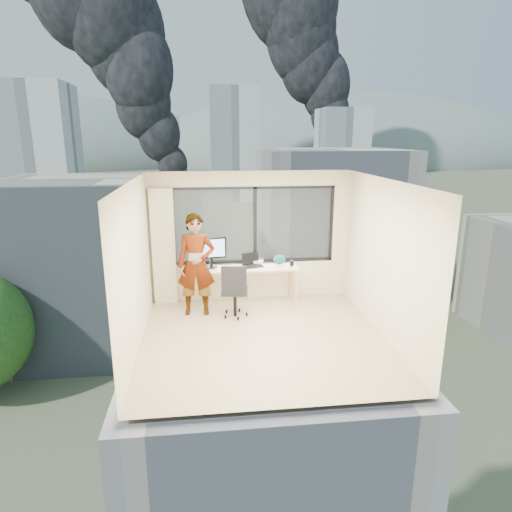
{
  "coord_description": "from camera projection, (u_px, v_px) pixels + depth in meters",
  "views": [
    {
      "loc": [
        -0.92,
        -6.72,
        3.25
      ],
      "look_at": [
        0.0,
        1.0,
        1.15
      ],
      "focal_mm": 31.17,
      "sensor_mm": 36.0,
      "label": 1
    }
  ],
  "objects": [
    {
      "name": "hill_b",
      "position": [
        339.0,
        160.0,
        329.22
      ],
      "size": [
        300.0,
        220.0,
        96.0
      ],
      "primitive_type": "ellipsoid",
      "color": "slate",
      "rests_on": "exterior_ground"
    },
    {
      "name": "person",
      "position": [
        196.0,
        265.0,
        8.2
      ],
      "size": [
        0.72,
        0.49,
        1.91
      ],
      "primitive_type": "imported",
      "rotation": [
        0.0,
        0.0,
        -0.05
      ],
      "color": "#2D2D33",
      "rests_on": "floor"
    },
    {
      "name": "wall_left",
      "position": [
        135.0,
        267.0,
        6.82
      ],
      "size": [
        0.01,
        4.0,
        2.6
      ],
      "primitive_type": "cube",
      "color": "beige",
      "rests_on": "ground"
    },
    {
      "name": "smoke_plume_b",
      "position": [
        346.0,
        72.0,
        169.6
      ],
      "size": [
        30.0,
        18.0,
        70.0
      ],
      "primitive_type": null,
      "color": "black",
      "rests_on": "exterior_ground"
    },
    {
      "name": "window_wall",
      "position": [
        253.0,
        225.0,
        8.92
      ],
      "size": [
        3.3,
        0.16,
        1.55
      ],
      "primitive_type": null,
      "color": "black",
      "rests_on": "ground"
    },
    {
      "name": "game_console",
      "position": [
        256.0,
        261.0,
        9.04
      ],
      "size": [
        0.35,
        0.31,
        0.07
      ],
      "primitive_type": "cube",
      "rotation": [
        0.0,
        0.0,
        -0.19
      ],
      "color": "white",
      "rests_on": "desk"
    },
    {
      "name": "far_tower_a",
      "position": [
        41.0,
        152.0,
        94.46
      ],
      "size": [
        14.0,
        14.0,
        28.0
      ],
      "primitive_type": "cube",
      "color": "silver",
      "rests_on": "exterior_ground"
    },
    {
      "name": "pen_cup",
      "position": [
        292.0,
        263.0,
        8.86
      ],
      "size": [
        0.09,
        0.09,
        0.1
      ],
      "primitive_type": "cylinder",
      "rotation": [
        0.0,
        0.0,
        -0.16
      ],
      "color": "black",
      "rests_on": "desk"
    },
    {
      "name": "far_tower_c",
      "position": [
        341.0,
        150.0,
        147.0
      ],
      "size": [
        15.0,
        15.0,
        26.0
      ],
      "primitive_type": "cube",
      "color": "silver",
      "rests_on": "exterior_ground"
    },
    {
      "name": "ceiling",
      "position": [
        264.0,
        181.0,
        6.71
      ],
      "size": [
        4.0,
        4.0,
        0.01
      ],
      "primitive_type": "cube",
      "color": "white",
      "rests_on": "ground"
    },
    {
      "name": "desk",
      "position": [
        252.0,
        285.0,
        8.88
      ],
      "size": [
        1.8,
        0.6,
        0.75
      ],
      "primitive_type": "cube",
      "color": "beige",
      "rests_on": "floor"
    },
    {
      "name": "wall_front",
      "position": [
        287.0,
        311.0,
        5.13
      ],
      "size": [
        4.0,
        0.01,
        2.6
      ],
      "primitive_type": "cube",
      "color": "beige",
      "rests_on": "ground"
    },
    {
      "name": "monitor",
      "position": [
        211.0,
        252.0,
        8.68
      ],
      "size": [
        0.62,
        0.22,
        0.6
      ],
      "primitive_type": null,
      "rotation": [
        0.0,
        0.0,
        0.15
      ],
      "color": "black",
      "rests_on": "desk"
    },
    {
      "name": "smoke_plume_a",
      "position": [
        169.0,
        19.0,
        139.87
      ],
      "size": [
        40.0,
        24.0,
        90.0
      ],
      "primitive_type": null,
      "color": "black",
      "rests_on": "exterior_ground"
    },
    {
      "name": "exterior_ground",
      "position": [
        206.0,
        199.0,
        126.07
      ],
      "size": [
        400.0,
        400.0,
        0.04
      ],
      "primitive_type": "cube",
      "color": "#515B3D",
      "rests_on": "ground"
    },
    {
      "name": "near_bldg_a",
      "position": [
        108.0,
        264.0,
        36.95
      ],
      "size": [
        16.0,
        12.0,
        14.0
      ],
      "primitive_type": "cube",
      "color": "beige",
      "rests_on": "exterior_ground"
    },
    {
      "name": "hill_a",
      "position": [
        27.0,
        162.0,
        304.09
      ],
      "size": [
        288.0,
        216.0,
        90.0
      ],
      "primitive_type": "ellipsoid",
      "color": "slate",
      "rests_on": "exterior_ground"
    },
    {
      "name": "floor",
      "position": [
        263.0,
        338.0,
        7.39
      ],
      "size": [
        4.0,
        4.0,
        0.01
      ],
      "primitive_type": "cube",
      "color": "tan",
      "rests_on": "ground"
    },
    {
      "name": "curtain",
      "position": [
        164.0,
        247.0,
        8.7
      ],
      "size": [
        0.45,
        0.14,
        2.3
      ],
      "primitive_type": "cube",
      "color": "#F6F0C0",
      "rests_on": "floor"
    },
    {
      "name": "far_tower_b",
      "position": [
        234.0,
        145.0,
        123.08
      ],
      "size": [
        13.0,
        13.0,
        30.0
      ],
      "primitive_type": "cube",
      "color": "silver",
      "rests_on": "exterior_ground"
    },
    {
      "name": "handbag",
      "position": [
        279.0,
        259.0,
        8.97
      ],
      "size": [
        0.28,
        0.2,
        0.19
      ],
      "primitive_type": "ellipsoid",
      "rotation": [
        0.0,
        0.0,
        0.33
      ],
      "color": "#0C4D47",
      "rests_on": "desk"
    },
    {
      "name": "laptop",
      "position": [
        253.0,
        261.0,
        8.78
      ],
      "size": [
        0.45,
        0.47,
        0.23
      ],
      "primitive_type": null,
      "rotation": [
        0.0,
        0.0,
        0.29
      ],
      "color": "black",
      "rests_on": "desk"
    },
    {
      "name": "cellphone",
      "position": [
        238.0,
        269.0,
        8.62
      ],
      "size": [
        0.13,
        0.08,
        0.01
      ],
      "primitive_type": "cube",
      "rotation": [
        0.0,
        0.0,
        -0.21
      ],
      "color": "black",
      "rests_on": "desk"
    },
    {
      "name": "wall_right",
      "position": [
        384.0,
        259.0,
        7.28
      ],
      "size": [
        0.01,
        4.0,
        2.6
      ],
      "primitive_type": "cube",
      "color": "beige",
      "rests_on": "ground"
    },
    {
      "name": "chair",
      "position": [
        235.0,
        289.0,
        8.17
      ],
      "size": [
        0.6,
        0.6,
        1.05
      ],
      "primitive_type": null,
      "rotation": [
        0.0,
        0.0,
        -0.14
      ],
      "color": "black",
      "rests_on": "floor"
    },
    {
      "name": "tree_b",
      "position": [
        288.0,
        349.0,
        27.58
      ],
      "size": [
        7.6,
        7.6,
        9.0
      ],
      "primitive_type": null,
      "color": "#1E4B19",
      "rests_on": "exterior_ground"
    },
    {
      "name": "tree_c",
      "position": [
        407.0,
        247.0,
        50.6
      ],
      "size": [
        8.4,
        8.4,
        10.0
      ],
      "primitive_type": null,
      "color": "#1E4B19",
      "rests_on": "exterior_ground"
    },
    {
      "name": "far_tower_d",
      "position": [
        20.0,
        156.0,
        145.11
      ],
      "size": [
        16.0,
        14.0,
        22.0
      ],
      "primitive_type": "cube",
      "color": "silver",
      "rests_on": "exterior_ground"
    },
    {
      "name": "near_bldg_b",
      "position": [
        327.0,
        227.0,
        46.75
      ],
      "size": [
        14.0,
        13.0,
        16.0
      ],
      "primitive_type": "cube",
      "color": "silver",
      "rests_on": "exterior_ground"
    }
  ]
}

